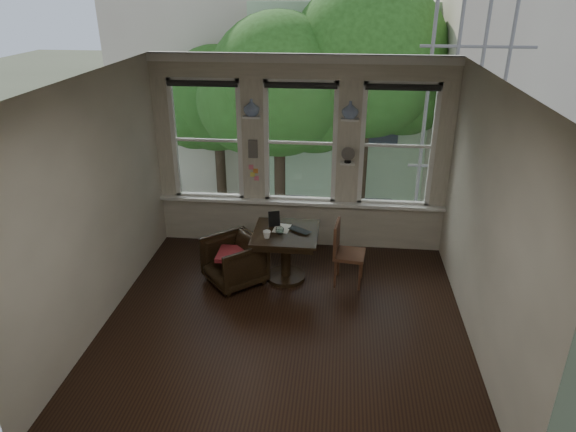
# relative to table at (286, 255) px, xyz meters

# --- Properties ---
(ground) EXTENTS (4.50, 4.50, 0.00)m
(ground) POSITION_rel_table_xyz_m (0.10, -1.08, -0.38)
(ground) COLOR black
(ground) RESTS_ON ground
(ceiling) EXTENTS (4.50, 4.50, 0.00)m
(ceiling) POSITION_rel_table_xyz_m (0.10, -1.08, 2.62)
(ceiling) COLOR silver
(ceiling) RESTS_ON ground
(wall_back) EXTENTS (4.50, 0.00, 4.50)m
(wall_back) POSITION_rel_table_xyz_m (0.10, 1.17, 1.12)
(wall_back) COLOR beige
(wall_back) RESTS_ON ground
(wall_front) EXTENTS (4.50, 0.00, 4.50)m
(wall_front) POSITION_rel_table_xyz_m (0.10, -3.33, 1.12)
(wall_front) COLOR beige
(wall_front) RESTS_ON ground
(wall_left) EXTENTS (0.00, 4.50, 4.50)m
(wall_left) POSITION_rel_table_xyz_m (-2.15, -1.08, 1.12)
(wall_left) COLOR beige
(wall_left) RESTS_ON ground
(wall_right) EXTENTS (0.00, 4.50, 4.50)m
(wall_right) POSITION_rel_table_xyz_m (2.35, -1.08, 1.12)
(wall_right) COLOR beige
(wall_right) RESTS_ON ground
(window_left) EXTENTS (1.10, 0.12, 1.90)m
(window_left) POSITION_rel_table_xyz_m (-1.35, 1.17, 1.32)
(window_left) COLOR white
(window_left) RESTS_ON ground
(window_center) EXTENTS (1.10, 0.12, 1.90)m
(window_center) POSITION_rel_table_xyz_m (0.10, 1.17, 1.32)
(window_center) COLOR white
(window_center) RESTS_ON ground
(window_right) EXTENTS (1.10, 0.12, 1.90)m
(window_right) POSITION_rel_table_xyz_m (1.55, 1.17, 1.32)
(window_right) COLOR white
(window_right) RESTS_ON ground
(shelf_left) EXTENTS (0.26, 0.16, 0.03)m
(shelf_left) POSITION_rel_table_xyz_m (-0.62, 1.07, 1.73)
(shelf_left) COLOR white
(shelf_left) RESTS_ON ground
(shelf_right) EXTENTS (0.26, 0.16, 0.03)m
(shelf_right) POSITION_rel_table_xyz_m (0.83, 1.07, 1.73)
(shelf_right) COLOR white
(shelf_right) RESTS_ON ground
(intercom) EXTENTS (0.14, 0.06, 0.28)m
(intercom) POSITION_rel_table_xyz_m (-0.62, 1.10, 1.23)
(intercom) COLOR #59544F
(intercom) RESTS_ON ground
(sticky_notes) EXTENTS (0.16, 0.01, 0.24)m
(sticky_notes) POSITION_rel_table_xyz_m (-0.62, 1.10, 0.88)
(sticky_notes) COLOR pink
(sticky_notes) RESTS_ON ground
(desk_fan) EXTENTS (0.20, 0.20, 0.24)m
(desk_fan) POSITION_rel_table_xyz_m (0.83, 1.05, 1.16)
(desk_fan) COLOR #59544F
(desk_fan) RESTS_ON ground
(vase_left) EXTENTS (0.24, 0.24, 0.25)m
(vase_left) POSITION_rel_table_xyz_m (-0.62, 1.07, 1.86)
(vase_left) COLOR white
(vase_left) RESTS_ON shelf_left
(vase_right) EXTENTS (0.24, 0.24, 0.25)m
(vase_right) POSITION_rel_table_xyz_m (0.83, 1.07, 1.86)
(vase_right) COLOR white
(vase_right) RESTS_ON shelf_right
(table) EXTENTS (0.90, 0.90, 0.75)m
(table) POSITION_rel_table_xyz_m (0.00, 0.00, 0.00)
(table) COLOR black
(table) RESTS_ON ground
(armchair_left) EXTENTS (1.04, 1.04, 0.68)m
(armchair_left) POSITION_rel_table_xyz_m (-0.71, -0.18, -0.04)
(armchair_left) COLOR black
(armchair_left) RESTS_ON ground
(cushion_red) EXTENTS (0.45, 0.45, 0.06)m
(cushion_red) POSITION_rel_table_xyz_m (-0.71, -0.18, 0.08)
(cushion_red) COLOR maroon
(cushion_red) RESTS_ON armchair_left
(side_chair_right) EXTENTS (0.47, 0.47, 0.92)m
(side_chair_right) POSITION_rel_table_xyz_m (0.90, -0.02, 0.09)
(side_chair_right) COLOR #452C18
(side_chair_right) RESTS_ON ground
(laptop) EXTENTS (0.39, 0.36, 0.03)m
(laptop) POSITION_rel_table_xyz_m (0.17, -0.01, 0.39)
(laptop) COLOR black
(laptop) RESTS_ON table
(mug) EXTENTS (0.13, 0.13, 0.10)m
(mug) POSITION_rel_table_xyz_m (-0.23, -0.21, 0.43)
(mug) COLOR white
(mug) RESTS_ON table
(drinking_glass) EXTENTS (0.15, 0.15, 0.09)m
(drinking_glass) POSITION_rel_table_xyz_m (-0.07, -0.08, 0.42)
(drinking_glass) COLOR white
(drinking_glass) RESTS_ON table
(tablet) EXTENTS (0.18, 0.12, 0.22)m
(tablet) POSITION_rel_table_xyz_m (-0.18, 0.18, 0.48)
(tablet) COLOR black
(tablet) RESTS_ON table
(papers) EXTENTS (0.25, 0.32, 0.00)m
(papers) POSITION_rel_table_xyz_m (-0.07, 0.10, 0.38)
(papers) COLOR silver
(papers) RESTS_ON table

